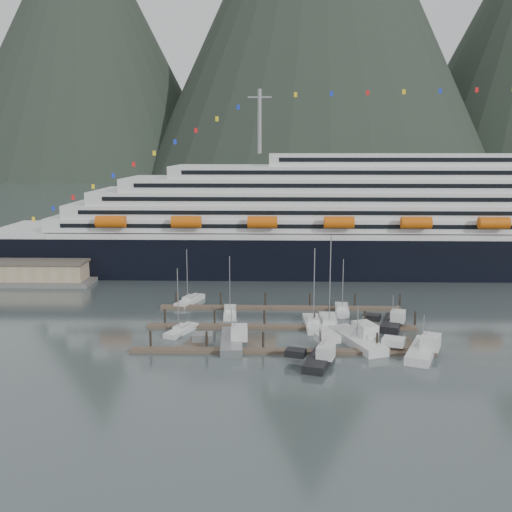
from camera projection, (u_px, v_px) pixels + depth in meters
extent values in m
plane|color=#495656|center=(310.00, 333.00, 103.75)|extent=(1600.00, 1600.00, 0.00)
cone|color=black|center=(318.00, 3.00, 621.57)|extent=(400.00, 400.00, 420.00)
cone|color=black|center=(84.00, 46.00, 674.25)|extent=(340.00, 340.00, 340.00)
cube|color=black|center=(393.00, 255.00, 156.45)|extent=(210.00, 28.00, 12.00)
cube|color=silver|center=(394.00, 231.00, 155.30)|extent=(205.80, 27.44, 1.50)
cube|color=silver|center=(414.00, 221.00, 154.70)|extent=(185.00, 26.00, 3.20)
cube|color=black|center=(427.00, 227.00, 141.84)|extent=(175.75, 0.20, 1.00)
cube|color=silver|center=(422.00, 209.00, 154.08)|extent=(180.00, 25.00, 3.20)
cube|color=black|center=(435.00, 213.00, 141.70)|extent=(171.00, 0.20, 1.00)
cube|color=silver|center=(431.00, 196.00, 153.46)|extent=(172.00, 24.00, 3.20)
cube|color=black|center=(444.00, 200.00, 141.57)|extent=(163.40, 0.20, 1.00)
cube|color=silver|center=(439.00, 184.00, 152.83)|extent=(160.00, 23.00, 3.20)
cube|color=black|center=(453.00, 186.00, 141.44)|extent=(152.00, 0.20, 1.00)
cube|color=silver|center=(448.00, 172.00, 152.23)|extent=(140.00, 22.00, 3.00)
cube|color=black|center=(461.00, 173.00, 141.33)|extent=(133.00, 0.20, 1.00)
cube|color=silver|center=(456.00, 160.00, 151.64)|extent=(95.00, 20.00, 3.00)
cube|color=black|center=(469.00, 160.00, 141.73)|extent=(90.25, 0.20, 1.00)
cylinder|color=gray|center=(260.00, 122.00, 151.32)|extent=(1.00, 1.00, 16.00)
cylinder|color=#D5580B|center=(111.00, 222.00, 141.75)|extent=(7.00, 2.80, 2.80)
cylinder|color=#D5580B|center=(186.00, 222.00, 141.26)|extent=(7.00, 2.80, 2.80)
cylinder|color=#D5580B|center=(262.00, 222.00, 140.77)|extent=(7.00, 2.80, 2.80)
cylinder|color=#D5580B|center=(339.00, 222.00, 140.27)|extent=(7.00, 2.80, 2.80)
cylinder|color=#D5580B|center=(416.00, 223.00, 139.78)|extent=(7.00, 2.80, 2.80)
cylinder|color=#D5580B|center=(494.00, 223.00, 139.29)|extent=(7.00, 2.80, 2.80)
cube|color=#595956|center=(6.00, 278.00, 146.98)|extent=(46.00, 20.00, 1.20)
cube|color=tan|center=(6.00, 269.00, 146.59)|extent=(42.00, 16.00, 5.00)
cube|color=#595147|center=(5.00, 258.00, 146.11)|extent=(43.00, 17.00, 0.60)
cube|color=#4D3D32|center=(282.00, 351.00, 94.00)|extent=(48.00, 2.00, 0.50)
cylinder|color=black|center=(151.00, 341.00, 95.45)|extent=(0.36, 0.36, 3.20)
cylinder|color=black|center=(207.00, 341.00, 95.21)|extent=(0.36, 0.36, 3.20)
cylinder|color=black|center=(263.00, 342.00, 94.96)|extent=(0.36, 0.36, 3.20)
cylinder|color=black|center=(320.00, 342.00, 94.71)|extent=(0.36, 0.36, 3.20)
cylinder|color=black|center=(377.00, 343.00, 94.47)|extent=(0.36, 0.36, 3.20)
cylinder|color=black|center=(434.00, 343.00, 94.22)|extent=(0.36, 0.36, 3.20)
cube|color=#4D3D32|center=(281.00, 327.00, 106.79)|extent=(48.00, 2.00, 0.50)
cylinder|color=black|center=(165.00, 318.00, 108.24)|extent=(0.36, 0.36, 3.20)
cylinder|color=black|center=(215.00, 318.00, 108.00)|extent=(0.36, 0.36, 3.20)
cylinder|color=black|center=(264.00, 319.00, 107.75)|extent=(0.36, 0.36, 3.20)
cylinder|color=black|center=(314.00, 319.00, 107.50)|extent=(0.36, 0.36, 3.20)
cylinder|color=black|center=(365.00, 319.00, 107.26)|extent=(0.36, 0.36, 3.20)
cylinder|color=black|center=(415.00, 320.00, 107.01)|extent=(0.36, 0.36, 3.20)
cube|color=#4D3D32|center=(280.00, 308.00, 119.58)|extent=(48.00, 2.00, 0.50)
cylinder|color=black|center=(176.00, 300.00, 121.03)|extent=(0.36, 0.36, 3.20)
cylinder|color=black|center=(221.00, 300.00, 120.78)|extent=(0.36, 0.36, 3.20)
cylinder|color=black|center=(265.00, 301.00, 120.54)|extent=(0.36, 0.36, 3.20)
cylinder|color=black|center=(310.00, 301.00, 120.29)|extent=(0.36, 0.36, 3.20)
cylinder|color=black|center=(355.00, 301.00, 120.04)|extent=(0.36, 0.36, 3.20)
cylinder|color=black|center=(400.00, 301.00, 119.80)|extent=(0.36, 0.36, 3.20)
cube|color=silver|center=(181.00, 332.00, 103.93)|extent=(5.30, 8.28, 1.25)
cube|color=silver|center=(181.00, 327.00, 103.79)|extent=(2.75, 3.28, 0.71)
cylinder|color=gray|center=(178.00, 299.00, 102.16)|extent=(0.14, 0.14, 10.78)
cube|color=silver|center=(230.00, 313.00, 115.34)|extent=(2.93, 9.30, 1.28)
cube|color=silver|center=(230.00, 309.00, 115.19)|extent=(2.02, 3.31, 0.73)
cylinder|color=gray|center=(230.00, 284.00, 113.37)|extent=(0.15, 0.15, 10.83)
cube|color=silver|center=(313.00, 325.00, 107.77)|extent=(3.26, 10.53, 1.54)
cube|color=silver|center=(313.00, 320.00, 107.60)|extent=(2.34, 3.73, 0.88)
cylinder|color=gray|center=(314.00, 286.00, 105.42)|extent=(0.18, 0.18, 13.49)
cube|color=silver|center=(329.00, 325.00, 107.64)|extent=(3.44, 12.69, 1.60)
cube|color=silver|center=(329.00, 320.00, 107.45)|extent=(2.45, 4.49, 0.92)
cylinder|color=gray|center=(330.00, 280.00, 104.86)|extent=(0.18, 0.18, 15.81)
cube|color=silver|center=(190.00, 302.00, 124.02)|extent=(5.44, 10.11, 1.37)
cube|color=silver|center=(190.00, 298.00, 123.87)|extent=(2.92, 3.87, 0.78)
cylinder|color=gray|center=(187.00, 275.00, 122.06)|extent=(0.16, 0.16, 10.59)
cube|color=silver|center=(342.00, 311.00, 117.02)|extent=(3.32, 9.14, 1.39)
cube|color=silver|center=(342.00, 307.00, 116.86)|extent=(2.24, 3.29, 0.80)
cylinder|color=gray|center=(343.00, 284.00, 115.15)|extent=(0.16, 0.16, 9.87)
cube|color=#999C9F|center=(232.00, 343.00, 97.29)|extent=(4.11, 12.52, 1.90)
cube|color=#999C9F|center=(203.00, 337.00, 96.95)|extent=(3.38, 2.89, 1.14)
cube|color=silver|center=(239.00, 333.00, 97.00)|extent=(2.86, 3.85, 2.09)
cube|color=black|center=(239.00, 328.00, 96.86)|extent=(2.66, 3.59, 0.47)
cylinder|color=gray|center=(232.00, 323.00, 96.68)|extent=(0.15, 0.15, 4.75)
cube|color=black|center=(319.00, 362.00, 88.92)|extent=(5.69, 10.02, 1.73)
cube|color=black|center=(296.00, 353.00, 89.84)|extent=(3.42, 2.85, 1.04)
cube|color=silver|center=(326.00, 352.00, 88.33)|extent=(3.14, 3.43, 1.91)
cube|color=black|center=(326.00, 348.00, 88.21)|extent=(2.92, 3.20, 0.43)
cylinder|color=gray|center=(320.00, 342.00, 88.36)|extent=(0.14, 0.14, 4.33)
cube|color=silver|center=(357.00, 342.00, 98.04)|extent=(8.33, 14.49, 2.02)
cube|color=silver|center=(327.00, 338.00, 96.10)|extent=(4.30, 4.11, 1.21)
cube|color=silver|center=(365.00, 330.00, 98.14)|extent=(4.12, 4.95, 2.22)
cube|color=black|center=(365.00, 325.00, 97.99)|extent=(3.84, 4.62, 0.50)
cylinder|color=gray|center=(358.00, 320.00, 97.38)|extent=(0.16, 0.16, 5.04)
cube|color=silver|center=(422.00, 353.00, 92.90)|extent=(7.77, 12.25, 1.96)
cube|color=silver|center=(394.00, 341.00, 94.48)|extent=(4.08, 3.67, 1.18)
cube|color=silver|center=(431.00, 342.00, 92.09)|extent=(3.89, 4.32, 2.16)
cube|color=black|center=(431.00, 337.00, 91.95)|extent=(3.62, 4.03, 0.49)
cylinder|color=gray|center=(423.00, 331.00, 92.27)|extent=(0.16, 0.16, 4.91)
cube|color=black|center=(392.00, 325.00, 107.67)|extent=(5.95, 10.19, 1.76)
cube|color=black|center=(372.00, 317.00, 108.67)|extent=(3.50, 2.94, 1.06)
cube|color=silver|center=(398.00, 316.00, 107.05)|extent=(3.23, 3.52, 1.94)
cube|color=black|center=(398.00, 312.00, 106.93)|extent=(3.00, 3.28, 0.44)
cylinder|color=gray|center=(393.00, 308.00, 107.10)|extent=(0.14, 0.14, 4.40)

